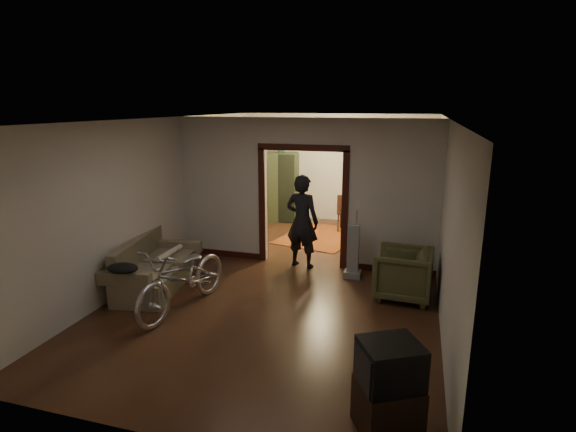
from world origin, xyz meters
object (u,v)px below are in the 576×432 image
at_px(desk, 372,212).
at_px(armchair, 403,273).
at_px(bicycle, 183,277).
at_px(sofa, 155,264).
at_px(locker, 281,187).
at_px(person, 302,221).

bearing_deg(desk, armchair, -57.85).
bearing_deg(bicycle, desk, 77.85).
xyz_separation_m(sofa, armchair, (4.02, 0.76, -0.01)).
xyz_separation_m(bicycle, desk, (2.23, 5.62, -0.14)).
bearing_deg(bicycle, armchair, 33.22).
distance_m(armchair, locker, 5.36).
xyz_separation_m(bicycle, armchair, (3.14, 1.38, -0.12)).
xyz_separation_m(sofa, person, (2.12, 1.69, 0.47)).
distance_m(sofa, bicycle, 1.08).
xyz_separation_m(bicycle, locker, (-0.18, 5.56, 0.39)).
bearing_deg(bicycle, locker, 101.26).
bearing_deg(armchair, desk, -164.14).
xyz_separation_m(bicycle, person, (1.23, 2.31, 0.37)).
bearing_deg(bicycle, person, 71.38).
bearing_deg(sofa, armchair, 0.40).
relative_size(armchair, person, 0.50).
bearing_deg(desk, person, -86.75).
relative_size(person, locker, 0.98).
distance_m(person, desk, 3.49).
bearing_deg(armchair, locker, -137.89).
bearing_deg(armchair, sofa, -75.62).
height_order(person, desk, person).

